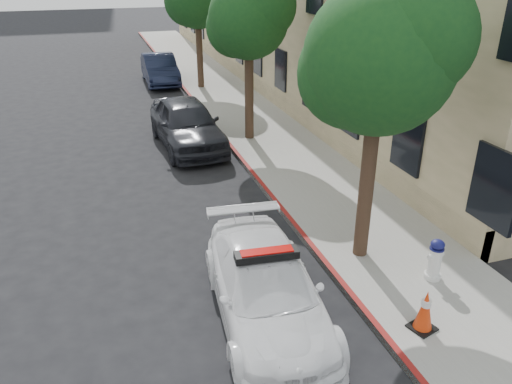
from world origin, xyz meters
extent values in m
plane|color=black|center=(0.00, 0.00, 0.00)|extent=(120.00, 120.00, 0.00)
cube|color=gray|center=(3.60, 10.00, 0.07)|extent=(3.20, 50.00, 0.15)
cube|color=maroon|center=(2.06, 10.00, 0.07)|extent=(0.12, 50.00, 0.15)
cylinder|color=black|center=(2.90, -2.00, 1.80)|extent=(0.30, 0.30, 3.30)
sphere|color=#123B17|center=(2.90, -2.00, 4.25)|extent=(2.80, 2.80, 2.80)
sphere|color=#123B17|center=(3.30, -2.30, 4.65)|extent=(2.24, 2.24, 2.24)
sphere|color=#123B17|center=(2.55, -1.70, 3.95)|extent=(2.10, 2.10, 2.10)
cylinder|color=black|center=(2.90, 6.00, 1.74)|extent=(0.30, 0.30, 3.19)
sphere|color=#123B17|center=(2.90, 6.00, 4.14)|extent=(2.60, 2.60, 2.60)
sphere|color=#123B17|center=(3.30, 5.70, 4.54)|extent=(2.08, 2.08, 2.08)
sphere|color=#123B17|center=(2.55, 6.30, 3.84)|extent=(1.95, 1.95, 1.95)
cylinder|color=black|center=(2.90, 14.00, 1.86)|extent=(0.30, 0.30, 3.41)
sphere|color=#123B17|center=(2.55, 14.30, 4.06)|extent=(2.25, 2.25, 2.25)
imported|color=white|center=(0.35, -3.22, 0.64)|extent=(2.20, 4.55, 1.28)
cube|color=black|center=(0.35, -3.22, 1.34)|extent=(1.12, 0.38, 0.14)
cube|color=#A50A07|center=(0.35, -3.22, 1.40)|extent=(0.92, 0.30, 0.06)
imported|color=black|center=(0.73, 6.15, 0.81)|extent=(2.18, 4.88, 1.63)
imported|color=black|center=(1.20, 15.99, 0.73)|extent=(1.58, 4.42, 1.45)
cylinder|color=silver|center=(3.82, -3.26, 0.20)|extent=(0.33, 0.33, 0.10)
cylinder|color=silver|center=(3.82, -3.26, 0.54)|extent=(0.25, 0.25, 0.57)
ellipsoid|color=#121451|center=(3.82, -3.26, 0.92)|extent=(0.27, 0.27, 0.19)
cylinder|color=silver|center=(3.82, -3.26, 0.67)|extent=(0.36, 0.16, 0.10)
cylinder|color=silver|center=(3.82, -3.26, 0.67)|extent=(0.13, 0.20, 0.10)
cube|color=black|center=(2.74, -4.48, 0.17)|extent=(0.50, 0.50, 0.03)
cone|color=red|center=(2.74, -4.48, 0.55)|extent=(0.31, 0.31, 0.74)
cylinder|color=white|center=(2.74, -4.48, 0.68)|extent=(0.17, 0.17, 0.11)
camera|label=1|loc=(-2.03, -10.01, 5.91)|focal=35.00mm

